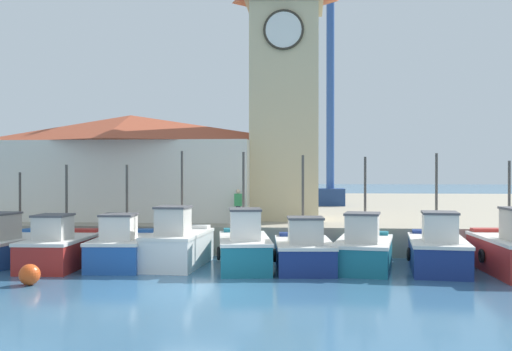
% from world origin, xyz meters
% --- Properties ---
extents(ground_plane, '(300.00, 300.00, 0.00)m').
position_xyz_m(ground_plane, '(0.00, 0.00, 0.00)').
color(ground_plane, '#386689').
extents(quay_wharf, '(120.00, 40.00, 1.26)m').
position_xyz_m(quay_wharf, '(0.00, 27.11, 0.63)').
color(quay_wharf, '#9E937F').
rests_on(quay_wharf, ground).
extents(fishing_boat_left_outer, '(2.84, 5.24, 3.66)m').
position_xyz_m(fishing_boat_left_outer, '(-8.38, 4.50, 0.69)').
color(fishing_boat_left_outer, '#2356A8').
rests_on(fishing_boat_left_outer, ground).
extents(fishing_boat_left_inner, '(2.13, 4.57, 3.96)m').
position_xyz_m(fishing_boat_left_inner, '(-5.88, 3.66, 0.73)').
color(fishing_boat_left_inner, '#AD2823').
rests_on(fishing_boat_left_inner, ground).
extents(fishing_boat_mid_left, '(2.26, 4.54, 3.96)m').
position_xyz_m(fishing_boat_mid_left, '(-3.52, 4.06, 0.72)').
color(fishing_boat_mid_left, '#2356A8').
rests_on(fishing_boat_mid_left, ground).
extents(fishing_boat_center, '(2.19, 4.36, 4.51)m').
position_xyz_m(fishing_boat_center, '(-1.39, 4.23, 0.83)').
color(fishing_boat_center, silver).
rests_on(fishing_boat_center, ground).
extents(fishing_boat_mid_right, '(2.53, 4.88, 4.46)m').
position_xyz_m(fishing_boat_mid_right, '(1.24, 3.93, 0.78)').
color(fishing_boat_mid_right, '#196B7F').
rests_on(fishing_boat_mid_right, ground).
extents(fishing_boat_right_inner, '(2.42, 4.35, 4.32)m').
position_xyz_m(fishing_boat_right_inner, '(3.50, 3.92, 0.69)').
color(fishing_boat_right_inner, navy).
rests_on(fishing_boat_right_inner, ground).
extents(fishing_boat_right_outer, '(2.73, 4.74, 4.26)m').
position_xyz_m(fishing_boat_right_outer, '(5.77, 4.19, 0.73)').
color(fishing_boat_right_outer, '#196B7F').
rests_on(fishing_boat_right_outer, ground).
extents(fishing_boat_far_right, '(2.57, 4.92, 4.40)m').
position_xyz_m(fishing_boat_far_right, '(8.50, 4.10, 0.76)').
color(fishing_boat_far_right, navy).
rests_on(fishing_boat_far_right, ground).
extents(clock_tower, '(3.86, 3.86, 15.65)m').
position_xyz_m(clock_tower, '(2.49, 11.84, 8.67)').
color(clock_tower, beige).
rests_on(clock_tower, quay_wharf).
extents(warehouse_left, '(13.10, 6.07, 5.35)m').
position_xyz_m(warehouse_left, '(-5.51, 11.70, 3.99)').
color(warehouse_left, silver).
rests_on(warehouse_left, quay_wharf).
extents(port_crane_near, '(2.00, 8.16, 21.13)m').
position_xyz_m(port_crane_near, '(5.26, 24.00, 9.58)').
color(port_crane_near, navy).
rests_on(port_crane_near, quay_wharf).
extents(mooring_buoy, '(0.69, 0.69, 0.69)m').
position_xyz_m(mooring_buoy, '(-5.36, -0.01, 0.34)').
color(mooring_buoy, '#E54C19').
rests_on(mooring_buoy, ground).
extents(dock_worker_near_tower, '(0.34, 0.22, 1.62)m').
position_xyz_m(dock_worker_near_tower, '(0.49, 8.43, 2.11)').
color(dock_worker_near_tower, '#33333D').
rests_on(dock_worker_near_tower, quay_wharf).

